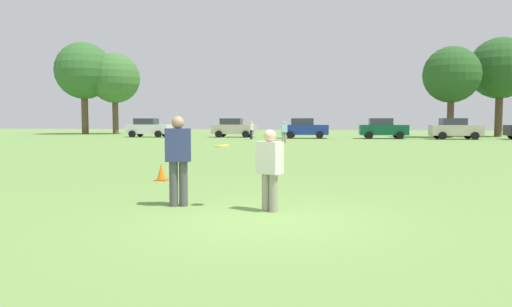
% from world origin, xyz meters
% --- Properties ---
extents(ground_plane, '(146.64, 146.64, 0.00)m').
position_xyz_m(ground_plane, '(0.00, 0.00, 0.00)').
color(ground_plane, '#6B9347').
extents(player_thrower, '(0.54, 0.41, 1.72)m').
position_xyz_m(player_thrower, '(-1.77, 0.92, 0.97)').
color(player_thrower, '#4C4C51').
rests_on(player_thrower, ground).
extents(player_defender, '(0.51, 0.44, 1.48)m').
position_xyz_m(player_defender, '(0.03, 0.76, 0.83)').
color(player_defender, gray).
rests_on(player_defender, ground).
extents(frisbee, '(0.27, 0.27, 0.07)m').
position_xyz_m(frisbee, '(-0.93, 0.99, 1.16)').
color(frisbee, yellow).
extents(traffic_cone, '(0.32, 0.32, 0.48)m').
position_xyz_m(traffic_cone, '(-3.60, 4.50, 0.23)').
color(traffic_cone, '#D8590C').
rests_on(traffic_cone, ground).
extents(parked_car_near_left, '(4.29, 2.39, 1.82)m').
position_xyz_m(parked_car_near_left, '(-17.84, 35.49, 0.92)').
color(parked_car_near_left, silver).
rests_on(parked_car_near_left, ground).
extents(parked_car_mid_left, '(4.29, 2.39, 1.82)m').
position_xyz_m(parked_car_mid_left, '(-9.63, 36.84, 0.92)').
color(parked_car_mid_left, '#B7AD99').
rests_on(parked_car_mid_left, ground).
extents(parked_car_center, '(4.29, 2.39, 1.82)m').
position_xyz_m(parked_car_center, '(-2.58, 35.43, 0.92)').
color(parked_car_center, navy).
rests_on(parked_car_center, ground).
extents(parked_car_mid_right, '(4.29, 2.39, 1.82)m').
position_xyz_m(parked_car_mid_right, '(4.34, 35.98, 0.92)').
color(parked_car_mid_right, '#0C4C2D').
rests_on(parked_car_mid_right, ground).
extents(parked_car_near_right, '(4.29, 2.39, 1.82)m').
position_xyz_m(parked_car_near_right, '(10.38, 35.74, 0.92)').
color(parked_car_near_right, '#B7AD99').
rests_on(parked_car_near_right, ground).
extents(bystander_sideline_watcher, '(0.49, 0.38, 1.56)m').
position_xyz_m(bystander_sideline_watcher, '(-3.19, 26.15, 0.88)').
color(bystander_sideline_watcher, gray).
rests_on(bystander_sideline_watcher, ground).
extents(bystander_far_jogger, '(0.45, 0.49, 1.57)m').
position_xyz_m(bystander_far_jogger, '(-6.89, 32.18, 0.88)').
color(bystander_far_jogger, '#1E234C').
rests_on(bystander_far_jogger, ground).
extents(tree_west_oak, '(6.62, 6.62, 10.75)m').
position_xyz_m(tree_west_oak, '(-29.26, 43.19, 7.40)').
color(tree_west_oak, brown).
rests_on(tree_west_oak, ground).
extents(tree_west_maple, '(5.90, 5.90, 9.59)m').
position_xyz_m(tree_west_maple, '(-26.02, 44.45, 6.60)').
color(tree_west_maple, brown).
rests_on(tree_west_maple, ground).
extents(tree_center_elm, '(5.26, 5.26, 8.55)m').
position_xyz_m(tree_center_elm, '(10.75, 39.71, 5.88)').
color(tree_center_elm, brown).
rests_on(tree_center_elm, ground).
extents(tree_east_birch, '(6.06, 6.06, 9.84)m').
position_xyz_m(tree_east_birch, '(16.02, 43.43, 6.77)').
color(tree_east_birch, brown).
rests_on(tree_east_birch, ground).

